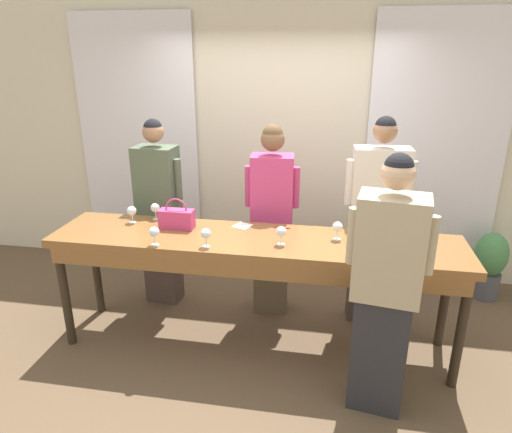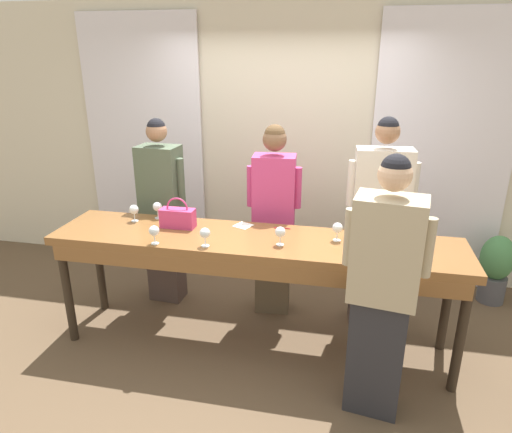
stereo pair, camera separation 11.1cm
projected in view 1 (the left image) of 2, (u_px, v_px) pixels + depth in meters
The scene contains 20 objects.
ground_plane at pixel (255, 343), 3.84m from camera, with size 18.00×18.00×0.00m, color brown.
wall_back at pixel (280, 144), 4.74m from camera, with size 12.00×0.06×2.80m.
curtain_panel_left at pixel (139, 145), 4.95m from camera, with size 1.30×0.03×2.69m.
curtain_panel_right at pixel (434, 156), 4.46m from camera, with size 1.30×0.03×2.69m.
tasting_bar at pixel (254, 249), 3.52m from camera, with size 3.18×0.66×0.96m.
wine_bottle at pixel (401, 233), 3.31m from camera, with size 0.08×0.08×0.31m.
handbag at pixel (177, 218), 3.67m from camera, with size 0.28×0.12×0.25m.
wine_glass_front_left at pixel (281, 232), 3.35m from camera, with size 0.08×0.08×0.14m.
wine_glass_front_mid at pixel (154, 233), 3.34m from camera, with size 0.08×0.08×0.14m.
wine_glass_front_right at pixel (337, 227), 3.44m from camera, with size 0.08×0.08×0.14m.
wine_glass_center_left at pixel (206, 234), 3.31m from camera, with size 0.08×0.08×0.14m.
wine_glass_center_mid at pixel (155, 208), 3.85m from camera, with size 0.08×0.08×0.14m.
wine_glass_center_right at pixel (132, 211), 3.78m from camera, with size 0.08×0.08×0.14m.
napkin at pixel (242, 226), 3.74m from camera, with size 0.17×0.17×0.00m.
pen at pixel (282, 228), 3.69m from camera, with size 0.13×0.01×0.01m.
guest_olive_jacket at pixel (159, 213), 4.22m from camera, with size 0.48×0.28×1.76m.
guest_pink_top at pixel (272, 219), 4.05m from camera, with size 0.48×0.26×1.74m.
guest_cream_sweater at pixel (376, 222), 3.89m from camera, with size 0.57×0.25×1.83m.
host_pouring at pixel (385, 289), 2.88m from camera, with size 0.53×0.34×1.77m.
potted_plant at pixel (490, 263), 4.43m from camera, with size 0.31×0.31×0.68m.
Camera 1 is at (0.57, -3.18, 2.32)m, focal length 32.00 mm.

